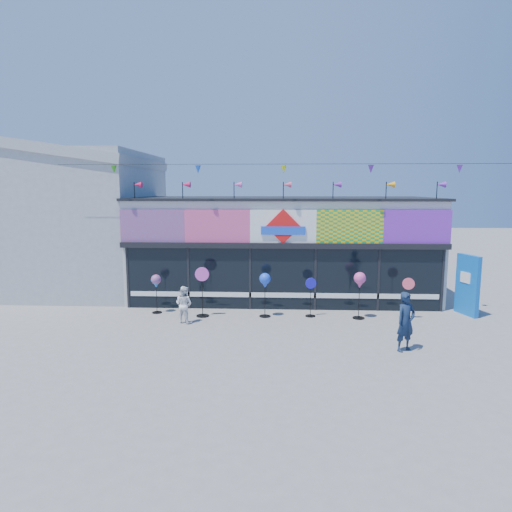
# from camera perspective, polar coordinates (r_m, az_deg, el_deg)

# --- Properties ---
(ground) EXTENTS (80.00, 80.00, 0.00)m
(ground) POSITION_cam_1_polar(r_m,az_deg,el_deg) (13.87, 3.46, -10.34)
(ground) COLOR slate
(ground) RESTS_ON ground
(kite_shop) EXTENTS (16.00, 5.70, 5.31)m
(kite_shop) POSITION_cam_1_polar(r_m,az_deg,el_deg) (19.22, 3.29, 1.21)
(kite_shop) COLOR silver
(kite_shop) RESTS_ON ground
(neighbour_building) EXTENTS (8.18, 7.20, 6.87)m
(neighbour_building) POSITION_cam_1_polar(r_m,az_deg,el_deg) (22.42, -23.29, 4.54)
(neighbour_building) COLOR #ADAFB2
(neighbour_building) RESTS_ON ground
(blue_sign) EXTENTS (0.48, 1.08, 2.15)m
(blue_sign) POSITION_cam_1_polar(r_m,az_deg,el_deg) (17.81, 24.92, -3.29)
(blue_sign) COLOR blue
(blue_sign) RESTS_ON ground
(spinner_0) EXTENTS (0.36, 0.36, 1.41)m
(spinner_0) POSITION_cam_1_polar(r_m,az_deg,el_deg) (16.76, -12.38, -3.23)
(spinner_0) COLOR black
(spinner_0) RESTS_ON ground
(spinner_1) EXTENTS (0.49, 0.45, 1.75)m
(spinner_1) POSITION_cam_1_polar(r_m,az_deg,el_deg) (16.08, -6.73, -4.31)
(spinner_1) COLOR black
(spinner_1) RESTS_ON ground
(spinner_2) EXTENTS (0.39, 0.39, 1.56)m
(spinner_2) POSITION_cam_1_polar(r_m,az_deg,el_deg) (15.87, 1.13, -3.25)
(spinner_2) COLOR black
(spinner_2) RESTS_ON ground
(spinner_3) EXTENTS (0.39, 0.35, 1.38)m
(spinner_3) POSITION_cam_1_polar(r_m,az_deg,el_deg) (16.12, 6.85, -5.00)
(spinner_3) COLOR black
(spinner_3) RESTS_ON ground
(spinner_4) EXTENTS (0.41, 0.41, 1.63)m
(spinner_4) POSITION_cam_1_polar(r_m,az_deg,el_deg) (16.03, 12.84, -3.13)
(spinner_4) COLOR black
(spinner_4) RESTS_ON ground
(spinner_5) EXTENTS (0.41, 0.37, 1.45)m
(spinner_5) POSITION_cam_1_polar(r_m,az_deg,el_deg) (16.49, 18.45, -4.95)
(spinner_5) COLOR black
(spinner_5) RESTS_ON ground
(adult_man) EXTENTS (0.72, 0.64, 1.66)m
(adult_man) POSITION_cam_1_polar(r_m,az_deg,el_deg) (13.31, 18.21, -7.82)
(adult_man) COLOR #142440
(adult_man) RESTS_ON ground
(child) EXTENTS (0.70, 0.56, 1.25)m
(child) POSITION_cam_1_polar(r_m,az_deg,el_deg) (15.49, -9.01, -5.99)
(child) COLOR white
(child) RESTS_ON ground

